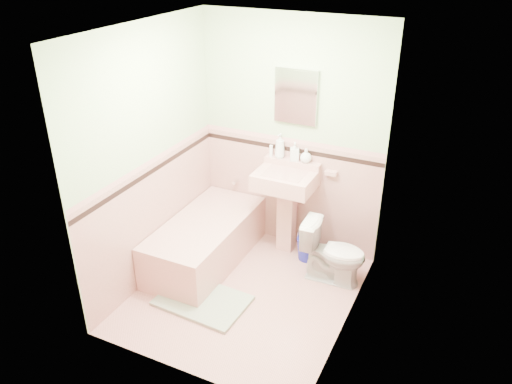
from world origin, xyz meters
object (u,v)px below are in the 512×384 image
at_px(sink, 285,213).
at_px(toilet, 334,252).
at_px(soap_bottle_mid, 295,151).
at_px(soap_bottle_right, 306,156).
at_px(bathtub, 206,242).
at_px(medicine_cabinet, 296,96).
at_px(soap_bottle_left, 280,146).
at_px(shoe, 185,294).
at_px(bucket, 308,249).

relative_size(sink, toilet, 1.49).
height_order(soap_bottle_mid, soap_bottle_right, soap_bottle_mid).
distance_m(sink, toilet, 0.72).
distance_m(bathtub, medicine_cabinet, 1.78).
bearing_deg(soap_bottle_left, shoe, -105.82).
xyz_separation_m(sink, shoe, (-0.53, -1.18, -0.42)).
bearing_deg(sink, shoe, -114.33).
height_order(soap_bottle_right, bucket, soap_bottle_right).
xyz_separation_m(bathtub, sink, (0.68, 0.53, 0.25)).
height_order(soap_bottle_left, toilet, soap_bottle_left).
xyz_separation_m(sink, medicine_cabinet, (0.00, 0.21, 1.22)).
distance_m(soap_bottle_mid, soap_bottle_right, 0.13).
relative_size(bathtub, bucket, 6.06).
xyz_separation_m(bathtub, bucket, (0.97, 0.50, -0.10)).
distance_m(bathtub, shoe, 0.69).
bearing_deg(bucket, bathtub, -152.83).
bearing_deg(soap_bottle_left, toilet, -29.66).
bearing_deg(soap_bottle_mid, sink, -95.75).
bearing_deg(soap_bottle_right, sink, -128.85).
relative_size(medicine_cabinet, soap_bottle_right, 3.71).
distance_m(medicine_cabinet, shoe, 2.22).
bearing_deg(shoe, bathtub, 91.88).
distance_m(bathtub, soap_bottle_left, 1.29).
relative_size(sink, soap_bottle_left, 3.63).
height_order(soap_bottle_right, toilet, soap_bottle_right).
xyz_separation_m(soap_bottle_mid, bucket, (0.27, -0.21, -1.00)).
distance_m(medicine_cabinet, bucket, 1.62).
relative_size(bathtub, medicine_cabinet, 2.70).
xyz_separation_m(soap_bottle_right, toilet, (0.50, -0.45, -0.78)).
relative_size(bathtub, soap_bottle_right, 10.00).
height_order(toilet, bucket, toilet).
bearing_deg(shoe, soap_bottle_left, 63.44).
bearing_deg(bathtub, bucket, 27.17).
height_order(medicine_cabinet, bucket, medicine_cabinet).
height_order(sink, soap_bottle_mid, soap_bottle_mid).
height_order(bathtub, bucket, bathtub).
bearing_deg(medicine_cabinet, soap_bottle_right, -11.69).
bearing_deg(soap_bottle_right, bathtub, -139.28).
relative_size(sink, bucket, 3.88).
relative_size(soap_bottle_mid, bucket, 0.80).
distance_m(bucket, shoe, 1.42).
bearing_deg(medicine_cabinet, soap_bottle_mid, -58.85).
xyz_separation_m(soap_bottle_mid, soap_bottle_right, (0.13, 0.00, -0.02)).
bearing_deg(shoe, medicine_cabinet, 58.27).
xyz_separation_m(medicine_cabinet, soap_bottle_right, (0.14, -0.03, -0.60)).
distance_m(soap_bottle_left, shoe, 1.79).
distance_m(bathtub, soap_bottle_right, 1.40).
relative_size(bathtub, toilet, 2.33).
bearing_deg(sink, toilet, -22.83).
bearing_deg(soap_bottle_right, shoe, -116.51).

